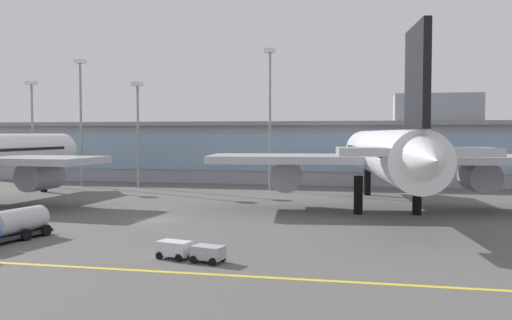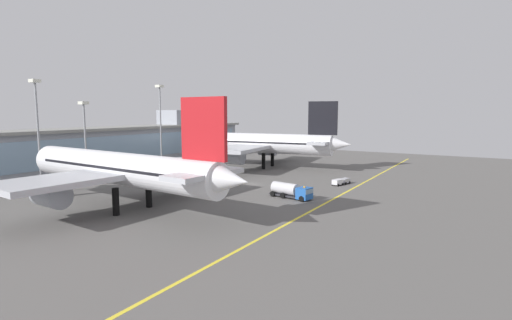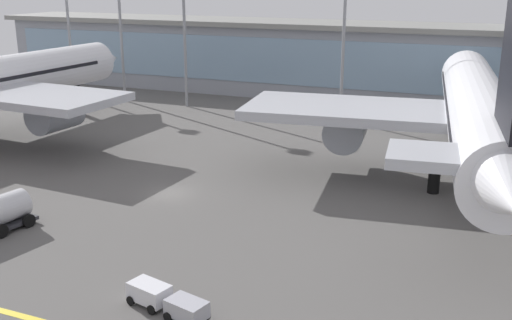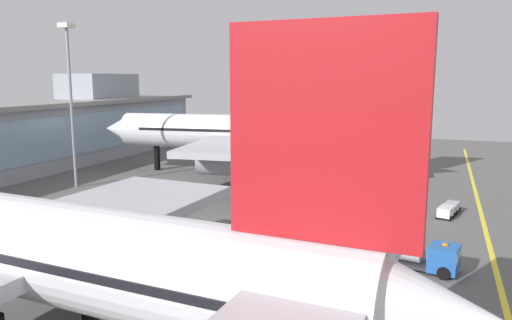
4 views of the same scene
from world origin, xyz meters
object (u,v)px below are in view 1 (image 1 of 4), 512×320
(fuel_tanker_truck, at_px, (5,226))
(baggage_tug_near, at_px, (190,250))
(apron_light_mast_east, at_px, (138,116))
(apron_light_mast_far_east, at_px, (32,115))
(apron_light_mast_west, at_px, (270,98))
(airliner_near_right, at_px, (384,155))
(apron_light_mast_centre, at_px, (81,104))

(fuel_tanker_truck, bearing_deg, baggage_tug_near, 89.96)
(apron_light_mast_east, relative_size, apron_light_mast_far_east, 0.97)
(apron_light_mast_west, relative_size, apron_light_mast_far_east, 1.23)
(baggage_tug_near, height_order, apron_light_mast_west, apron_light_mast_west)
(apron_light_mast_west, bearing_deg, baggage_tug_near, -86.14)
(apron_light_mast_west, height_order, apron_light_mast_east, apron_light_mast_west)
(fuel_tanker_truck, height_order, apron_light_mast_east, apron_light_mast_east)
(airliner_near_right, relative_size, apron_light_mast_centre, 2.38)
(baggage_tug_near, bearing_deg, apron_light_mast_west, -72.46)
(apron_light_mast_centre, distance_m, apron_light_mast_east, 11.57)
(baggage_tug_near, height_order, apron_light_mast_far_east, apron_light_mast_far_east)
(apron_light_mast_east, bearing_deg, apron_light_mast_west, -0.58)
(airliner_near_right, relative_size, apron_light_mast_east, 2.92)
(apron_light_mast_east, bearing_deg, baggage_tug_near, -62.29)
(airliner_near_right, relative_size, baggage_tug_near, 9.69)
(airliner_near_right, height_order, apron_light_mast_west, apron_light_mast_west)
(apron_light_mast_west, xyz_separation_m, apron_light_mast_east, (-24.59, 0.25, -2.94))
(fuel_tanker_truck, bearing_deg, airliner_near_right, 139.83)
(baggage_tug_near, distance_m, apron_light_mast_east, 61.84)
(apron_light_mast_west, bearing_deg, airliner_near_right, -49.02)
(fuel_tanker_truck, relative_size, apron_light_mast_west, 0.38)
(apron_light_mast_west, bearing_deg, apron_light_mast_east, 179.42)
(apron_light_mast_west, distance_m, apron_light_mast_centre, 35.89)
(apron_light_mast_east, bearing_deg, fuel_tanker_truck, -79.48)
(airliner_near_right, height_order, apron_light_mast_centre, apron_light_mast_centre)
(apron_light_mast_west, distance_m, apron_light_mast_east, 24.76)
(fuel_tanker_truck, relative_size, apron_light_mast_centre, 0.40)
(apron_light_mast_centre, xyz_separation_m, apron_light_mast_east, (11.30, 0.17, -2.46))
(apron_light_mast_far_east, bearing_deg, fuel_tanker_truck, -58.38)
(airliner_near_right, bearing_deg, fuel_tanker_truck, 122.33)
(baggage_tug_near, xyz_separation_m, apron_light_mast_far_east, (-49.98, 53.96, 12.54))
(airliner_near_right, xyz_separation_m, apron_light_mast_centre, (-54.80, 21.84, 8.23))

